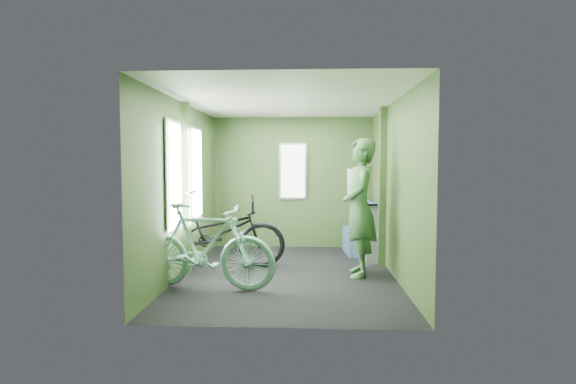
# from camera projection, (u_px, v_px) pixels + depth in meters

# --- Properties ---
(room) EXTENTS (4.00, 4.02, 2.31)m
(room) POSITION_uv_depth(u_px,v_px,m) (285.00, 167.00, 5.99)
(room) COLOR black
(room) RESTS_ON ground
(bicycle_black) EXTENTS (2.03, 1.03, 1.07)m
(bicycle_black) POSITION_uv_depth(u_px,v_px,m) (216.00, 269.00, 6.32)
(bicycle_black) COLOR black
(bicycle_black) RESTS_ON ground
(bicycle_mint) EXTENTS (1.79, 0.85, 1.08)m
(bicycle_mint) POSITION_uv_depth(u_px,v_px,m) (204.00, 290.00, 5.27)
(bicycle_mint) COLOR #7CC1AD
(bicycle_mint) RESTS_ON ground
(passenger) EXTENTS (0.43, 0.68, 1.81)m
(passenger) POSITION_uv_depth(u_px,v_px,m) (360.00, 208.00, 5.89)
(passenger) COLOR #355F34
(passenger) RESTS_ON ground
(waste_box) EXTENTS (0.25, 0.36, 0.87)m
(waste_box) POSITION_uv_depth(u_px,v_px,m) (374.00, 234.00, 6.75)
(waste_box) COLOR gray
(waste_box) RESTS_ON ground
(bench_seat) EXTENTS (0.50, 0.84, 0.86)m
(bench_seat) POSITION_uv_depth(u_px,v_px,m) (361.00, 238.00, 7.42)
(bench_seat) COLOR navy
(bench_seat) RESTS_ON ground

